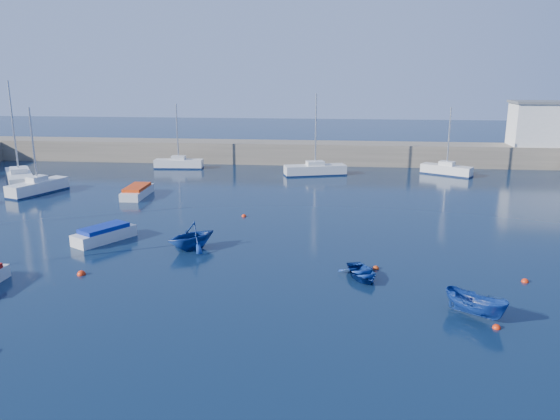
# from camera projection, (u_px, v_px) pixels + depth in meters

# --- Properties ---
(ground) EXTENTS (220.00, 220.00, 0.00)m
(ground) POSITION_uv_depth(u_px,v_px,m) (242.00, 329.00, 24.97)
(ground) COLOR #0C1D35
(ground) RESTS_ON ground
(back_wall) EXTENTS (96.00, 4.50, 2.60)m
(back_wall) POSITION_uv_depth(u_px,v_px,m) (304.00, 153.00, 68.94)
(back_wall) COLOR #746A59
(back_wall) RESTS_ON ground
(harbor_office) EXTENTS (10.00, 4.00, 5.00)m
(harbor_office) POSITION_uv_depth(u_px,v_px,m) (555.00, 125.00, 64.99)
(harbor_office) COLOR silver
(harbor_office) RESTS_ON back_wall
(sailboat_3) EXTENTS (3.67, 6.25, 8.12)m
(sailboat_3) POSITION_uv_depth(u_px,v_px,m) (38.00, 187.00, 52.02)
(sailboat_3) COLOR silver
(sailboat_3) RESTS_ON ground
(sailboat_4) EXTENTS (6.41, 7.87, 10.46)m
(sailboat_4) POSITION_uv_depth(u_px,v_px,m) (19.00, 178.00, 56.23)
(sailboat_4) COLOR silver
(sailboat_4) RESTS_ON ground
(sailboat_5) EXTENTS (5.80, 1.99, 7.63)m
(sailboat_5) POSITION_uv_depth(u_px,v_px,m) (179.00, 163.00, 65.31)
(sailboat_5) COLOR silver
(sailboat_5) RESTS_ON ground
(sailboat_6) EXTENTS (7.10, 3.80, 8.99)m
(sailboat_6) POSITION_uv_depth(u_px,v_px,m) (315.00, 170.00, 61.11)
(sailboat_6) COLOR silver
(sailboat_6) RESTS_ON ground
(sailboat_7) EXTENTS (5.58, 4.23, 7.51)m
(sailboat_7) POSITION_uv_depth(u_px,v_px,m) (446.00, 170.00, 61.18)
(sailboat_7) COLOR silver
(sailboat_7) RESTS_ON ground
(motorboat_1) EXTENTS (3.56, 4.55, 1.07)m
(motorboat_1) POSITION_uv_depth(u_px,v_px,m) (104.00, 234.00, 37.63)
(motorboat_1) COLOR silver
(motorboat_1) RESTS_ON ground
(motorboat_2) EXTENTS (1.89, 4.98, 1.01)m
(motorboat_2) POSITION_uv_depth(u_px,v_px,m) (137.00, 191.00, 50.86)
(motorboat_2) COLOR silver
(motorboat_2) RESTS_ON ground
(dinghy_center) EXTENTS (2.99, 3.55, 0.63)m
(dinghy_center) POSITION_uv_depth(u_px,v_px,m) (362.00, 273.00, 30.95)
(dinghy_center) COLOR navy
(dinghy_center) RESTS_ON ground
(dinghy_left) EXTENTS (4.55, 4.59, 1.83)m
(dinghy_left) POSITION_uv_depth(u_px,v_px,m) (191.00, 236.00, 35.80)
(dinghy_left) COLOR navy
(dinghy_left) RESTS_ON ground
(dinghy_right) EXTENTS (3.18, 3.00, 1.23)m
(dinghy_right) POSITION_uv_depth(u_px,v_px,m) (476.00, 305.00, 26.01)
(dinghy_right) COLOR navy
(dinghy_right) RESTS_ON ground
(buoy_0) EXTENTS (0.51, 0.51, 0.51)m
(buoy_0) POSITION_uv_depth(u_px,v_px,m) (82.00, 275.00, 31.53)
(buoy_0) COLOR red
(buoy_0) RESTS_ON ground
(buoy_1) EXTENTS (0.39, 0.39, 0.39)m
(buoy_1) POSITION_uv_depth(u_px,v_px,m) (376.00, 269.00, 32.46)
(buoy_1) COLOR #B0340D
(buoy_1) RESTS_ON ground
(buoy_2) EXTENTS (0.40, 0.40, 0.40)m
(buoy_2) POSITION_uv_depth(u_px,v_px,m) (525.00, 282.00, 30.45)
(buoy_2) COLOR red
(buoy_2) RESTS_ON ground
(buoy_3) EXTENTS (0.39, 0.39, 0.39)m
(buoy_3) POSITION_uv_depth(u_px,v_px,m) (244.00, 216.00, 44.00)
(buoy_3) COLOR red
(buoy_3) RESTS_ON ground
(buoy_5) EXTENTS (0.39, 0.39, 0.39)m
(buoy_5) POSITION_uv_depth(u_px,v_px,m) (496.00, 328.00, 25.01)
(buoy_5) COLOR red
(buoy_5) RESTS_ON ground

